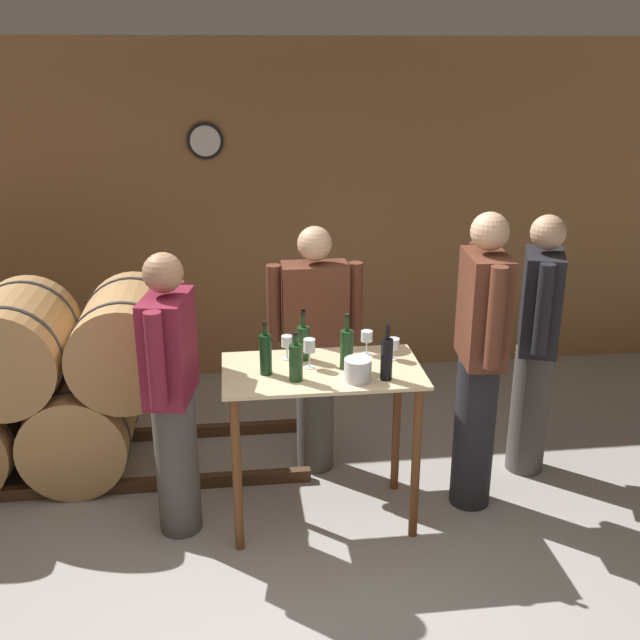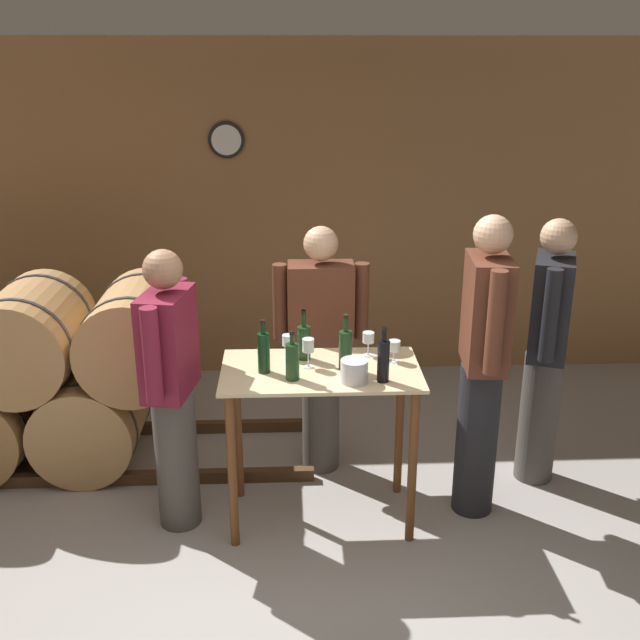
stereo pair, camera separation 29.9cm
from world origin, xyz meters
name	(u,v)px [view 2 (the right image)]	position (x,y,z in m)	size (l,w,h in m)	color
ground_plane	(287,602)	(0.00, 0.00, 0.00)	(14.00, 14.00, 0.00)	#9E9993
back_wall	(284,214)	(0.00, 2.92, 1.35)	(8.40, 0.08, 2.70)	#996B42
barrel_rack	(9,379)	(-1.79, 1.46, 0.60)	(4.26, 0.83, 1.23)	#4C331E
tasting_table	(321,403)	(0.20, 0.72, 0.74)	(1.10, 0.61, 0.95)	beige
wine_bottle_far_left	(264,352)	(-0.11, 0.70, 1.07)	(0.07, 0.07, 0.30)	black
wine_bottle_left	(292,361)	(0.04, 0.60, 1.06)	(0.07, 0.07, 0.27)	#193819
wine_bottle_center	(304,341)	(0.11, 0.87, 1.06)	(0.07, 0.07, 0.29)	#193819
wine_bottle_right	(345,349)	(0.33, 0.72, 1.07)	(0.07, 0.07, 0.32)	#193819
wine_bottle_far_right	(383,360)	(0.52, 0.55, 1.07)	(0.06, 0.06, 0.31)	black
wine_glass_near_left	(288,341)	(0.02, 0.89, 1.05)	(0.06, 0.06, 0.14)	silver
wine_glass_near_center	(308,346)	(0.13, 0.75, 1.07)	(0.07, 0.07, 0.17)	silver
wine_glass_near_right	(368,338)	(0.48, 0.90, 1.05)	(0.07, 0.07, 0.14)	silver
wine_glass_far_side	(394,347)	(0.61, 0.81, 1.04)	(0.07, 0.07, 0.12)	silver
ice_bucket	(354,371)	(0.37, 0.55, 1.01)	(0.15, 0.15, 0.12)	silver
person_host	(321,346)	(0.23, 1.30, 0.85)	(0.59, 0.24, 1.62)	#4C4742
person_visitor_with_scarf	(171,387)	(-0.62, 0.71, 0.86)	(0.29, 0.58, 1.64)	#4C4742
person_visitor_bearded	(483,362)	(1.11, 0.77, 0.95)	(0.25, 0.59, 1.79)	#232328
person_visitor_near_door	(546,348)	(1.59, 1.11, 0.90)	(0.34, 0.56, 1.69)	#4C4742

